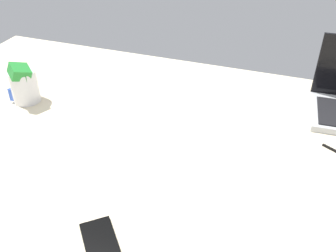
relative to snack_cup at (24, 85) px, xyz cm
name	(u,v)px	position (x,y,z in cm)	size (l,w,h in cm)	color
bed_mattress	(129,194)	(47.00, -21.22, -15.12)	(180.00, 140.00, 18.00)	beige
snack_cup	(24,85)	(0.00, 0.00, 0.00)	(10.28, 10.34, 15.05)	silver
cell_phone	(101,245)	(52.21, -45.28, -5.72)	(6.80, 14.00, 0.80)	black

